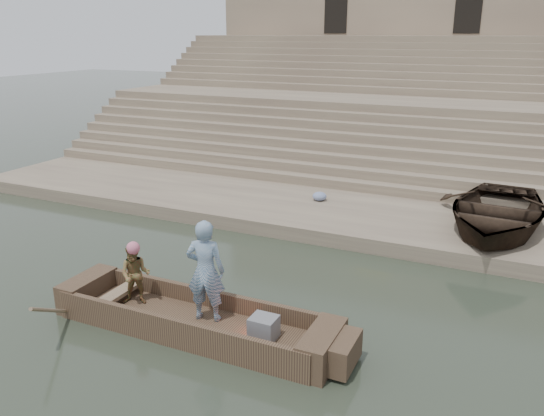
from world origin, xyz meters
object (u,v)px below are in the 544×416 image
Objects in this scene: main_rowboat at (193,325)px; television at (263,327)px; beached_rowboat at (496,212)px; rowing_man at (135,274)px; standing_man at (206,271)px.

main_rowboat is 10.87× the size of television.
beached_rowboat is (3.32, 7.09, 0.49)m from television.
main_rowboat is 4.07× the size of rowing_man.
standing_man reaches higher than television.
television reaches higher than main_rowboat.
beached_rowboat is (4.78, 7.09, 0.80)m from main_rowboat.
standing_man is 0.40× the size of beached_rowboat.
main_rowboat is at bearing -28.12° from rowing_man.
standing_man reaches higher than beached_rowboat.
standing_man reaches higher than rowing_man.
television is 0.09× the size of beached_rowboat.
television is at bearing 158.09° from standing_man.
standing_man is at bearing 36.63° from main_rowboat.
rowing_man is at bearing 175.26° from main_rowboat.
rowing_man is at bearing -12.92° from standing_man.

